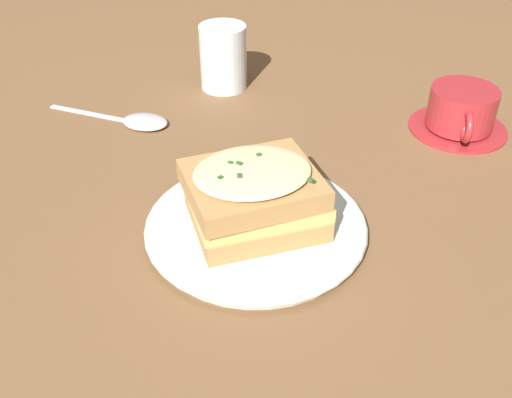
% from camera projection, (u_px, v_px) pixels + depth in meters
% --- Properties ---
extents(ground_plane, '(2.40, 2.40, 0.00)m').
position_uv_depth(ground_plane, '(269.00, 242.00, 0.60)').
color(ground_plane, brown).
extents(dinner_plate, '(0.23, 0.23, 0.02)m').
position_uv_depth(dinner_plate, '(256.00, 227.00, 0.61)').
color(dinner_plate, silver).
rests_on(dinner_plate, ground_plane).
extents(sandwich, '(0.13, 0.15, 0.07)m').
position_uv_depth(sandwich, '(254.00, 196.00, 0.58)').
color(sandwich, '#B2844C').
rests_on(sandwich, dinner_plate).
extents(teacup_with_saucer, '(0.13, 0.13, 0.06)m').
position_uv_depth(teacup_with_saucer, '(461.00, 112.00, 0.77)').
color(teacup_with_saucer, '#AD282D').
rests_on(teacup_with_saucer, ground_plane).
extents(water_glass, '(0.07, 0.07, 0.09)m').
position_uv_depth(water_glass, '(223.00, 57.00, 0.86)').
color(water_glass, silver).
rests_on(water_glass, ground_plane).
extents(spoon, '(0.11, 0.17, 0.01)m').
position_uv_depth(spoon, '(139.00, 121.00, 0.79)').
color(spoon, silver).
rests_on(spoon, ground_plane).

